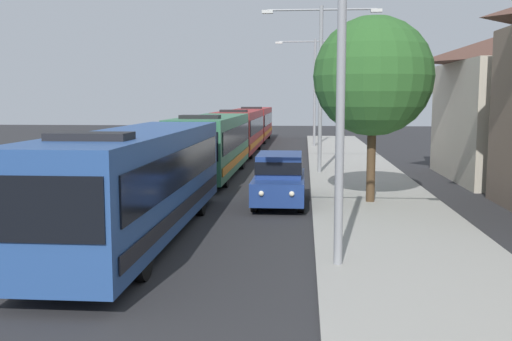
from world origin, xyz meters
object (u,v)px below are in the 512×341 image
(streetlamp_mid, at_px, (321,72))
(roadside_tree, at_px, (373,76))
(bus_second_in_line, at_px, (213,143))
(white_suv, at_px, (280,177))
(bus_fourth_in_line, at_px, (255,123))
(bus_middle, at_px, (240,130))
(streetlamp_far, at_px, (315,81))
(bus_lead, at_px, (140,179))
(streetlamp_near, at_px, (341,58))

(streetlamp_mid, relative_size, roadside_tree, 1.25)
(bus_second_in_line, distance_m, white_suv, 8.45)
(bus_fourth_in_line, bearing_deg, bus_second_in_line, -90.00)
(bus_middle, relative_size, roadside_tree, 1.82)
(streetlamp_mid, relative_size, streetlamp_far, 0.99)
(bus_lead, distance_m, white_suv, 6.77)
(white_suv, bearing_deg, bus_lead, -123.30)
(bus_second_in_line, height_order, white_suv, bus_second_in_line)
(streetlamp_far, bearing_deg, white_suv, -93.80)
(bus_lead, bearing_deg, bus_fourth_in_line, 90.00)
(bus_second_in_line, relative_size, bus_fourth_in_line, 1.00)
(bus_second_in_line, xyz_separation_m, roadside_tree, (7.06, -7.48, 3.04))
(white_suv, relative_size, streetlamp_mid, 0.57)
(bus_lead, height_order, white_suv, bus_lead)
(streetlamp_near, height_order, roadside_tree, streetlamp_near)
(white_suv, bearing_deg, streetlamp_near, -78.45)
(bus_middle, distance_m, streetlamp_far, 8.55)
(white_suv, relative_size, streetlamp_far, 0.57)
(streetlamp_far, bearing_deg, bus_middle, -134.31)
(bus_middle, bearing_deg, streetlamp_far, 45.69)
(white_suv, height_order, streetlamp_mid, streetlamp_mid)
(bus_second_in_line, relative_size, streetlamp_near, 1.57)
(bus_lead, bearing_deg, streetlamp_near, -26.47)
(bus_middle, height_order, white_suv, bus_middle)
(bus_fourth_in_line, bearing_deg, streetlamp_far, -53.18)
(streetlamp_mid, distance_m, roadside_tree, 8.74)
(bus_middle, xyz_separation_m, streetlamp_mid, (5.40, -11.43, 3.60))
(bus_middle, relative_size, bus_fourth_in_line, 1.04)
(bus_second_in_line, bearing_deg, streetlamp_far, 73.34)
(bus_lead, xyz_separation_m, streetlamp_far, (5.40, 31.24, 3.65))
(bus_second_in_line, xyz_separation_m, bus_fourth_in_line, (0.00, 25.25, 0.00))
(bus_lead, distance_m, bus_middle, 25.71)
(white_suv, height_order, roadside_tree, roadside_tree)
(bus_fourth_in_line, distance_m, roadside_tree, 33.63)
(bus_fourth_in_line, bearing_deg, bus_lead, -90.00)
(bus_middle, relative_size, streetlamp_far, 1.45)
(streetlamp_near, bearing_deg, roadside_tree, 78.82)
(bus_middle, xyz_separation_m, white_suv, (3.70, -20.08, -0.66))
(streetlamp_mid, bearing_deg, bus_middle, 115.27)
(bus_middle, height_order, streetlamp_far, streetlamp_far)
(bus_second_in_line, relative_size, white_suv, 2.46)
(bus_second_in_line, xyz_separation_m, streetlamp_near, (5.40, -15.88, 3.14))
(white_suv, bearing_deg, bus_second_in_line, 116.05)
(bus_second_in_line, xyz_separation_m, streetlamp_mid, (5.40, 1.08, 3.60))
(streetlamp_mid, bearing_deg, streetlamp_far, 90.00)
(bus_fourth_in_line, height_order, streetlamp_far, streetlamp_far)
(white_suv, distance_m, streetlamp_mid, 9.79)
(streetlamp_near, bearing_deg, streetlamp_mid, 90.00)
(bus_fourth_in_line, bearing_deg, streetlamp_mid, -77.41)
(bus_lead, xyz_separation_m, streetlamp_near, (5.40, -2.69, 3.14))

